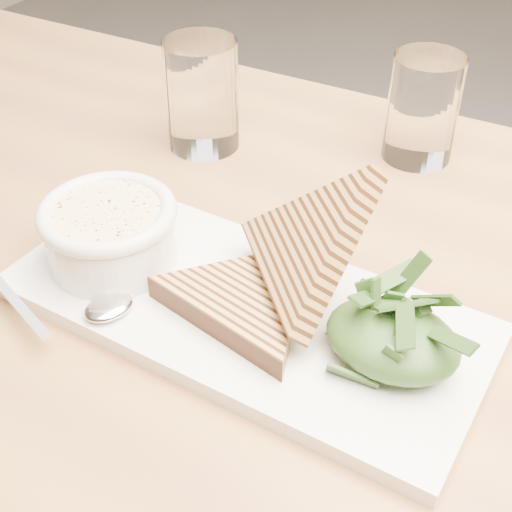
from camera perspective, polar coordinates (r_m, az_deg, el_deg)
The scene contains 14 objects.
table_top at distance 0.65m, azimuth -6.28°, elevation -2.51°, with size 1.23×0.82×0.04m, color brown.
table_leg_bl at distance 1.40m, azimuth -15.52°, elevation 2.32°, with size 0.06×0.06×0.70m, color brown.
platter at distance 0.59m, azimuth -0.99°, elevation -4.26°, with size 0.40×0.18×0.02m, color white.
soup_bowl at distance 0.62m, azimuth -11.48°, elevation 1.28°, with size 0.11×0.11×0.04m, color white.
soup at distance 0.61m, azimuth -11.80°, elevation 3.28°, with size 0.09×0.09×0.01m, color beige.
bowl_rim at distance 0.61m, azimuth -11.83°, elevation 3.43°, with size 0.12×0.12×0.01m, color white.
sandwich_flat at distance 0.57m, azimuth -0.78°, elevation -3.53°, with size 0.16×0.16×0.02m, color #B78545, non-canonical shape.
sandwich_lean at distance 0.56m, azimuth 4.04°, elevation 0.81°, with size 0.16×0.16×0.09m, color #B78545, non-canonical shape.
salad_base at distance 0.54m, azimuth 10.86°, elevation -6.57°, with size 0.10×0.08×0.04m, color black.
arugula_pile at distance 0.53m, azimuth 10.96°, elevation -6.01°, with size 0.11×0.10×0.05m, color #3D6325, non-canonical shape.
spoon_bowl at distance 0.58m, azimuth -11.70°, elevation -4.01°, with size 0.03×0.04×0.01m, color silver.
spoon_handle at distance 0.61m, azimuth -18.62°, elevation -3.55°, with size 0.10×0.01×0.00m, color silver.
glass_near at distance 0.80m, azimuth -4.33°, elevation 12.71°, with size 0.08×0.08×0.12m, color white.
glass_far at distance 0.79m, azimuth 13.20°, elevation 11.42°, with size 0.08×0.08×0.12m, color white.
Camera 1 is at (0.13, -0.59, 1.16)m, focal length 50.00 mm.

